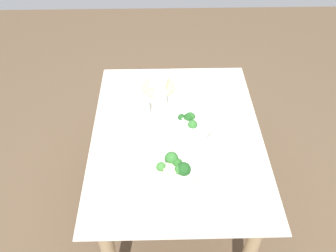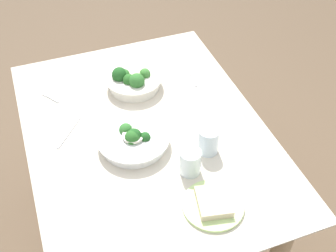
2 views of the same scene
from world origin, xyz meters
name	(u,v)px [view 1 (image 1 of 2)]	position (x,y,z in m)	size (l,w,h in m)	color
ground_plane	(175,210)	(0.00, 0.00, 0.00)	(6.00, 6.00, 0.00)	brown
dining_table	(176,150)	(0.00, 0.00, 0.60)	(1.22, 0.91, 0.72)	beige
broccoli_bowl_far	(173,170)	(-0.28, 0.03, 0.76)	(0.24, 0.24, 0.10)	silver
broccoli_bowl_near	(189,123)	(0.05, -0.07, 0.75)	(0.27, 0.27, 0.09)	white
bread_side_plate	(158,86)	(0.41, 0.10, 0.74)	(0.21, 0.21, 0.04)	#B7D684
water_glass_center	(161,99)	(0.24, 0.08, 0.77)	(0.08, 0.08, 0.10)	silver
water_glass_side	(143,106)	(0.17, 0.18, 0.77)	(0.08, 0.08, 0.10)	silver
fork_by_far_bowl	(248,183)	(-0.33, -0.32, 0.72)	(0.09, 0.06, 0.00)	#B7B7BC
fork_by_near_bowl	(117,171)	(-0.25, 0.30, 0.72)	(0.11, 0.03, 0.00)	#B7B7BC
table_knife_left	(232,146)	(-0.10, -0.28, 0.72)	(0.18, 0.01, 0.00)	#B7B7BC
napkin_folded_upper	(158,209)	(-0.46, 0.10, 0.72)	(0.21, 0.18, 0.01)	#B1A997
napkin_folded_lower	(205,87)	(0.40, -0.19, 0.72)	(0.20, 0.15, 0.01)	#B1A997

